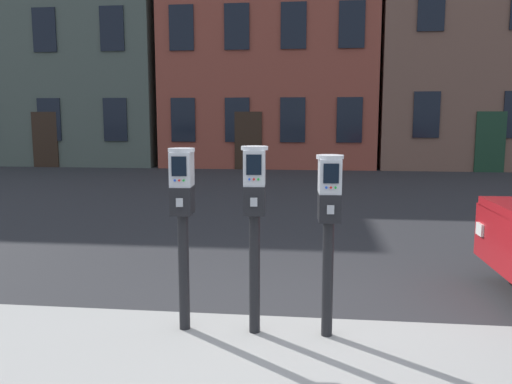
{
  "coord_description": "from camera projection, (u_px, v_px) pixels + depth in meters",
  "views": [
    {
      "loc": [
        0.19,
        -4.33,
        1.92
      ],
      "look_at": [
        -0.31,
        -0.06,
        1.31
      ],
      "focal_mm": 36.99,
      "sensor_mm": 36.0,
      "label": 1
    }
  ],
  "objects": [
    {
      "name": "townhouse_brick_corner",
      "position": [
        85.0,
        47.0,
        22.94
      ],
      "size": [
        7.81,
        7.07,
        9.88
      ],
      "color": "#4C564C",
      "rests_on": "ground_plane"
    },
    {
      "name": "townhouse_grey_stucco",
      "position": [
        273.0,
        3.0,
        21.75
      ],
      "size": [
        8.05,
        7.03,
        13.12
      ],
      "color": "brown",
      "rests_on": "ground_plane"
    },
    {
      "name": "parking_meter_end_of_row",
      "position": [
        329.0,
        213.0,
        4.19
      ],
      "size": [
        0.23,
        0.26,
        1.48
      ],
      "rotation": [
        0.0,
        0.0,
        -1.5
      ],
      "color": "black",
      "rests_on": "sidewalk_slab"
    },
    {
      "name": "ground_plane",
      "position": [
        292.0,
        341.0,
        4.55
      ],
      "size": [
        160.0,
        160.0,
        0.0
      ],
      "primitive_type": "plane",
      "color": "#28282B"
    },
    {
      "name": "parking_meter_twin_adjacent",
      "position": [
        255.0,
        206.0,
        4.25
      ],
      "size": [
        0.23,
        0.26,
        1.55
      ],
      "rotation": [
        0.0,
        0.0,
        -1.5
      ],
      "color": "black",
      "rests_on": "sidewalk_slab"
    },
    {
      "name": "townhouse_cream_stone",
      "position": [
        454.0,
        27.0,
        20.71
      ],
      "size": [
        6.03,
        6.25,
        10.84
      ],
      "color": "brown",
      "rests_on": "ground_plane"
    },
    {
      "name": "parking_meter_near_kerb",
      "position": [
        182.0,
        206.0,
        4.32
      ],
      "size": [
        0.23,
        0.26,
        1.53
      ],
      "rotation": [
        0.0,
        0.0,
        -1.5
      ],
      "color": "black",
      "rests_on": "sidewalk_slab"
    }
  ]
}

